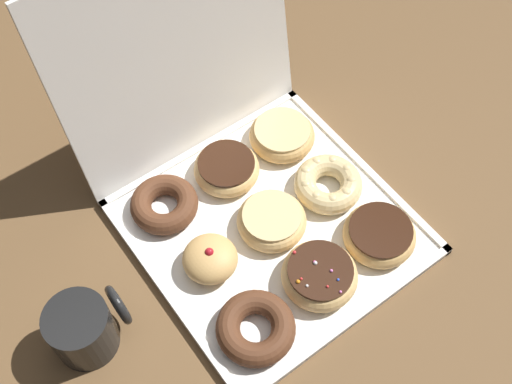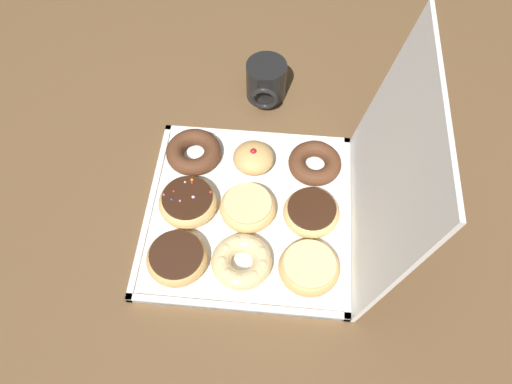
{
  "view_description": "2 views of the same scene",
  "coord_description": "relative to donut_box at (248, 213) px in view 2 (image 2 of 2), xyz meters",
  "views": [
    {
      "loc": [
        -0.32,
        -0.39,
        0.9
      ],
      "look_at": [
        0.0,
        0.05,
        0.05
      ],
      "focal_mm": 45.0,
      "sensor_mm": 36.0,
      "label": 1
    },
    {
      "loc": [
        0.51,
        0.06,
        0.9
      ],
      "look_at": [
        -0.03,
        0.01,
        0.04
      ],
      "focal_mm": 36.44,
      "sensor_mm": 36.0,
      "label": 2
    }
  ],
  "objects": [
    {
      "name": "cruller_donut_5",
      "position": [
        0.12,
        0.0,
        0.02
      ],
      "size": [
        0.11,
        0.11,
        0.04
      ],
      "color": "#EACC8C",
      "rests_on": "donut_box"
    },
    {
      "name": "chocolate_cake_ring_donut_0",
      "position": [
        -0.12,
        -0.13,
        0.02
      ],
      "size": [
        0.12,
        0.12,
        0.04
      ],
      "color": "#59331E",
      "rests_on": "donut_box"
    },
    {
      "name": "box_lid_open",
      "position": [
        0.0,
        0.24,
        0.18
      ],
      "size": [
        0.4,
        0.08,
        0.37
      ],
      "primitive_type": "cube",
      "rotation": [
        1.39,
        0.0,
        0.0
      ],
      "color": "white",
      "rests_on": "ground"
    },
    {
      "name": "chocolate_cake_ring_donut_6",
      "position": [
        -0.12,
        0.13,
        0.02
      ],
      "size": [
        0.11,
        0.11,
        0.03
      ],
      "color": "#59331E",
      "rests_on": "donut_box"
    },
    {
      "name": "jelly_filled_donut_3",
      "position": [
        -0.12,
        0.0,
        0.03
      ],
      "size": [
        0.08,
        0.08,
        0.05
      ],
      "color": "tan",
      "rests_on": "donut_box"
    },
    {
      "name": "glazed_ring_donut_8",
      "position": [
        0.12,
        0.12,
        0.02
      ],
      "size": [
        0.11,
        0.11,
        0.04
      ],
      "color": "tan",
      "rests_on": "donut_box"
    },
    {
      "name": "donut_box",
      "position": [
        0.0,
        0.0,
        0.0
      ],
      "size": [
        0.4,
        0.4,
        0.01
      ],
      "color": "white",
      "rests_on": "ground"
    },
    {
      "name": "chocolate_frosted_donut_7",
      "position": [
        -0.0,
        0.12,
        0.02
      ],
      "size": [
        0.11,
        0.11,
        0.04
      ],
      "color": "#E5B770",
      "rests_on": "donut_box"
    },
    {
      "name": "sprinkle_donut_1",
      "position": [
        -0.0,
        -0.12,
        0.03
      ],
      "size": [
        0.12,
        0.12,
        0.04
      ],
      "color": "#E5B770",
      "rests_on": "donut_box"
    },
    {
      "name": "coffee_mug",
      "position": [
        -0.32,
        0.01,
        0.04
      ],
      "size": [
        0.11,
        0.09,
        0.09
      ],
      "color": "black",
      "rests_on": "ground"
    },
    {
      "name": "chocolate_frosted_donut_2",
      "position": [
        0.12,
        -0.12,
        0.02
      ],
      "size": [
        0.11,
        0.11,
        0.04
      ],
      "color": "tan",
      "rests_on": "donut_box"
    },
    {
      "name": "glazed_ring_donut_4",
      "position": [
        -0.0,
        -0.0,
        0.02
      ],
      "size": [
        0.11,
        0.11,
        0.04
      ],
      "color": "#E5B770",
      "rests_on": "donut_box"
    },
    {
      "name": "ground_plane",
      "position": [
        0.0,
        0.0,
        -0.01
      ],
      "size": [
        3.0,
        3.0,
        0.0
      ],
      "primitive_type": "plane",
      "color": "brown"
    }
  ]
}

